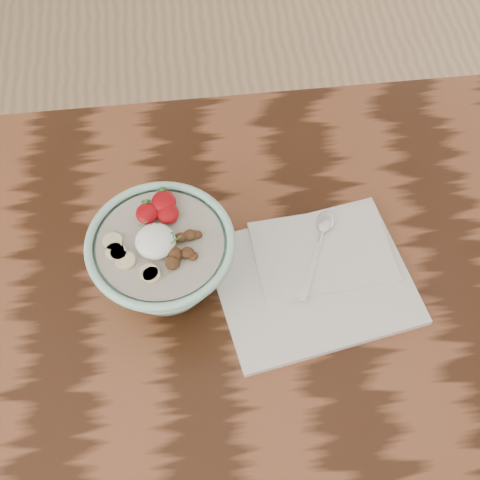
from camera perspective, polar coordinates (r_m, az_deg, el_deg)
The scene contains 4 objects.
table at distance 109.44cm, azimuth -3.60°, elevation -8.92°, with size 160.00×90.00×75.00cm.
breakfast_bowl at distance 98.00cm, azimuth -6.59°, elevation -1.59°, with size 21.28×21.28×14.15cm.
napkin at distance 104.07cm, azimuth 6.41°, elevation -2.95°, with size 32.75×28.21×1.79cm.
spoon at distance 106.34cm, azimuth 7.00°, elevation 0.52°, with size 8.56×16.16×0.88cm.
Camera 1 is at (1.92, -42.89, 166.37)cm, focal length 50.00 mm.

